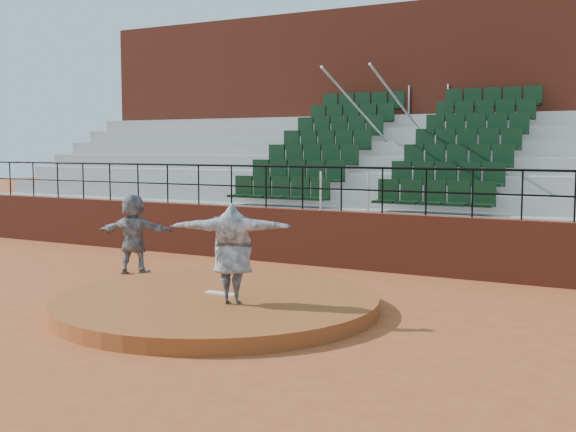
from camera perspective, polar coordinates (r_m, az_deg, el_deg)
name	(u,v)px	position (r m, az deg, el deg)	size (l,w,h in m)	color
ground	(217,310)	(12.41, -5.67, -7.43)	(90.00, 90.00, 0.00)	#AF5327
pitchers_mound	(216,303)	(12.39, -5.68, -6.86)	(5.50, 5.50, 0.25)	#9C4F23
pitching_rubber	(221,293)	(12.48, -5.29, -6.11)	(0.60, 0.15, 0.03)	white
boundary_wall	(341,239)	(16.59, 4.21, -1.85)	(24.00, 0.30, 1.30)	maroon
wall_railing	(341,179)	(16.47, 4.24, 2.92)	(24.04, 0.05, 1.03)	black
seating_deck	(398,196)	(19.87, 8.66, 1.59)	(24.00, 5.97, 4.63)	#9B9B96
press_box_facade	(443,122)	(23.58, 12.13, 7.29)	(24.00, 3.00, 7.10)	maroon
pitcher	(232,253)	(11.64, -4.42, -2.96)	(2.00, 0.54, 1.62)	black
fielder	(134,234)	(16.10, -12.10, -1.37)	(1.63, 0.52, 1.75)	black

